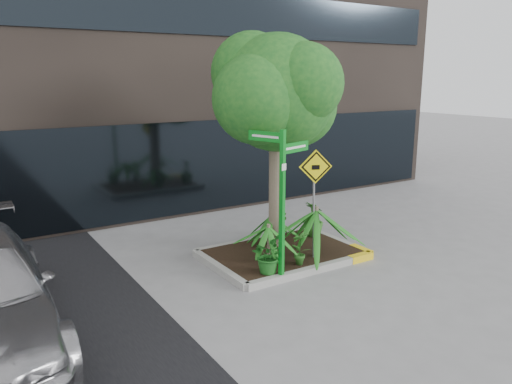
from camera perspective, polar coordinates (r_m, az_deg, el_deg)
ground at (r=10.82m, az=3.10°, el=-8.11°), size 80.00×80.00×0.00m
planter at (r=11.12m, az=3.26°, el=-6.96°), size 3.35×2.36×0.15m
tree at (r=10.91m, az=2.38°, el=11.23°), size 3.25×2.88×4.87m
palm_front at (r=10.57m, az=6.97°, el=-2.05°), size 1.22×1.22×1.36m
palm_left at (r=10.20m, az=1.45°, el=-3.98°), size 0.93×0.93×1.03m
palm_back at (r=11.40m, az=1.65°, el=-2.81°), size 0.77×0.77×0.86m
shrub_a at (r=9.81m, az=1.31°, el=-7.18°), size 0.93×0.93×0.73m
shrub_b at (r=12.08m, az=6.58°, el=-3.05°), size 0.53×0.53×0.84m
shrub_c at (r=10.25m, az=5.07°, el=-6.30°), size 0.41×0.41×0.74m
shrub_d at (r=11.50m, az=2.45°, el=-3.76°), size 0.59×0.59×0.86m
street_sign_post at (r=9.42m, az=2.95°, el=0.34°), size 1.04×0.85×2.97m
cattle_sign at (r=10.41m, az=6.74°, el=0.78°), size 0.67×0.28×2.30m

